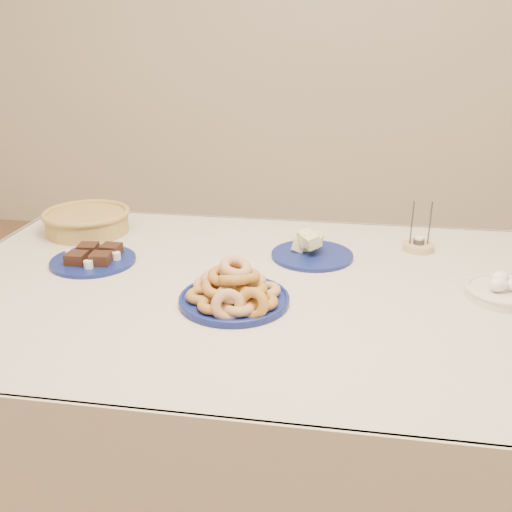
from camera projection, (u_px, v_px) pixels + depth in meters
name	position (u px, v px, depth m)	size (l,w,h in m)	color
ground	(259.00, 506.00, 1.76)	(5.00, 5.00, 0.00)	#8D6442
dining_table	(259.00, 321.00, 1.52)	(1.71, 1.11, 0.75)	brown
donut_platter	(234.00, 291.00, 1.37)	(0.31, 0.31, 0.12)	navy
melon_plate	(311.00, 248.00, 1.66)	(0.29, 0.29, 0.08)	navy
brownie_plate	(94.00, 258.00, 1.62)	(0.29, 0.29, 0.04)	navy
wicker_basket	(87.00, 220.00, 1.85)	(0.30, 0.30, 0.07)	olive
candle_holder	(418.00, 246.00, 1.71)	(0.10, 0.10, 0.15)	tan
egg_bowl	(503.00, 291.00, 1.40)	(0.24, 0.24, 0.06)	silver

